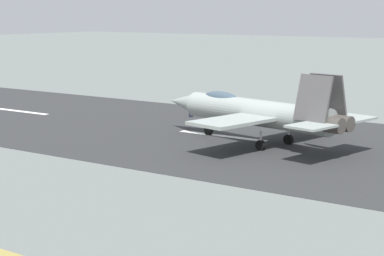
{
  "coord_description": "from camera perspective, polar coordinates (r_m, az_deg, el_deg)",
  "views": [
    {
      "loc": [
        -27.54,
        45.14,
        9.92
      ],
      "look_at": [
        -2.6,
        8.65,
        2.2
      ],
      "focal_mm": 62.92,
      "sensor_mm": 36.0,
      "label": 1
    }
  ],
  "objects": [
    {
      "name": "ground_plane",
      "position": [
        53.8,
        2.91,
        -0.73
      ],
      "size": [
        400.0,
        400.0,
        0.0
      ],
      "primitive_type": "plane",
      "color": "slate"
    },
    {
      "name": "runway_strip",
      "position": [
        53.78,
        2.93,
        -0.72
      ],
      "size": [
        240.0,
        26.0,
        0.02
      ],
      "color": "#2C2D2F",
      "rests_on": "ground"
    },
    {
      "name": "fighter_jet",
      "position": [
        50.67,
        5.39,
        1.4
      ],
      "size": [
        18.2,
        13.83,
        5.66
      ],
      "color": "#959F9A",
      "rests_on": "ground"
    },
    {
      "name": "crew_person",
      "position": [
        63.39,
        -0.09,
        1.69
      ],
      "size": [
        0.54,
        0.51,
        1.72
      ],
      "color": "#1E2338",
      "rests_on": "ground"
    },
    {
      "name": "marker_cone_mid",
      "position": [
        66.77,
        4.82,
        1.57
      ],
      "size": [
        0.44,
        0.44,
        0.55
      ],
      "primitive_type": "cone",
      "color": "orange",
      "rests_on": "ground"
    }
  ]
}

